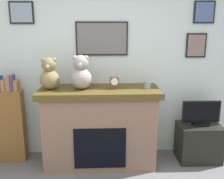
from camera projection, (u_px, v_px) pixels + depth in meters
name	position (u px, v px, depth m)	size (l,w,h in m)	color
back_wall	(98.00, 64.00, 3.52)	(5.20, 0.15, 2.60)	silver
fireplace	(100.00, 126.00, 3.36)	(1.55, 0.65, 1.04)	#92664B
bookshelf	(9.00, 122.00, 3.39)	(0.42, 0.16, 1.21)	brown
tv_stand	(198.00, 142.00, 3.47)	(0.57, 0.40, 0.51)	black
television	(201.00, 114.00, 3.37)	(0.51, 0.14, 0.34)	black
candle_jar	(147.00, 85.00, 3.23)	(0.09, 0.09, 0.09)	gray
mantel_clock	(114.00, 83.00, 3.20)	(0.11, 0.09, 0.15)	brown
teddy_bear_brown	(49.00, 75.00, 3.15)	(0.25, 0.25, 0.40)	olive
teddy_bear_grey	(81.00, 74.00, 3.16)	(0.27, 0.27, 0.43)	#A1918B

